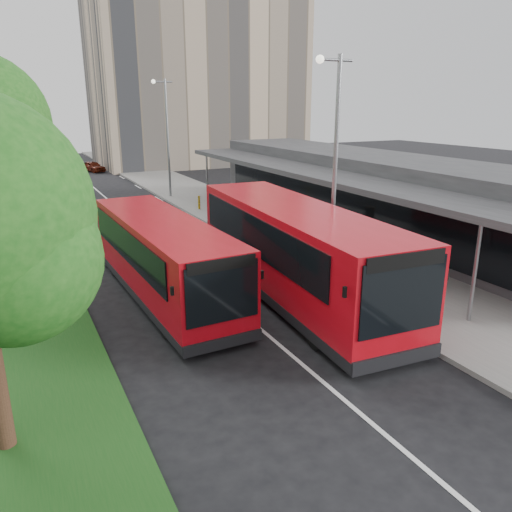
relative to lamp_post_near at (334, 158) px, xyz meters
The scene contains 14 objects.
ground 6.57m from the lamp_post_near, 154.08° to the right, with size 120.00×120.00×0.00m, color black.
pavement 18.68m from the lamp_post_near, 84.02° to the left, with size 5.00×80.00×0.15m, color slate.
lane_centre_line 14.43m from the lamp_post_near, 107.57° to the left, with size 0.12×70.00×0.01m, color silver.
kerb_dashes 17.66m from the lamp_post_near, 92.75° to the left, with size 0.12×56.00×0.01m.
office_block 41.43m from the lamp_post_near, 76.12° to the left, with size 22.00×12.00×18.00m, color tan.
station_building 9.41m from the lamp_post_near, 41.67° to the left, with size 7.70×26.00×4.00m.
lamp_post_near is the anchor object (origin of this frame).
lamp_post_far 20.00m from the lamp_post_near, 90.00° to the left, with size 1.44×0.28×8.00m.
bus_main 3.64m from the lamp_post_near, 161.82° to the right, with size 3.66×11.61×3.24m.
bus_second 6.93m from the lamp_post_near, 165.89° to the left, with size 2.85×9.93×2.79m.
litter_bin 7.93m from the lamp_post_near, 78.67° to the left, with size 0.53×0.53×0.96m, color #382616.
bollard 15.23m from the lamp_post_near, 88.88° to the left, with size 0.14×0.14×0.85m, color yellow.
car_near 37.60m from the lamp_post_near, 93.80° to the left, with size 1.24×3.09×1.05m, color #59190C.
car_far 41.70m from the lamp_post_near, 97.59° to the left, with size 1.22×3.49×1.15m, color navy.
Camera 1 is at (-6.34, -12.69, 6.58)m, focal length 35.00 mm.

